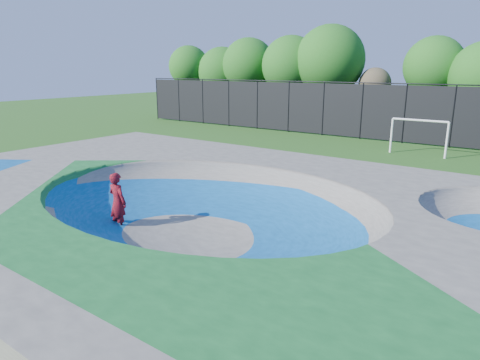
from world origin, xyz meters
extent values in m
plane|color=#225216|center=(0.00, 0.00, 0.00)|extent=(120.00, 120.00, 0.00)
cube|color=gray|center=(0.00, 0.00, 0.75)|extent=(22.00, 14.00, 1.50)
imported|color=red|center=(-2.66, -1.03, 0.96)|extent=(0.71, 0.48, 1.91)
cube|color=black|center=(-2.66, -1.03, 0.03)|extent=(0.78, 0.23, 0.05)
cylinder|color=white|center=(0.37, 17.15, 1.04)|extent=(0.12, 0.12, 2.08)
cylinder|color=white|center=(3.48, 17.15, 1.04)|extent=(0.12, 0.12, 2.08)
cylinder|color=white|center=(1.93, 17.15, 2.08)|extent=(3.12, 0.12, 0.12)
cylinder|color=black|center=(-24.00, 21.00, 2.00)|extent=(0.09, 0.09, 4.00)
cylinder|color=black|center=(-21.00, 21.00, 2.00)|extent=(0.09, 0.09, 4.00)
cylinder|color=black|center=(-18.00, 21.00, 2.00)|extent=(0.09, 0.09, 4.00)
cylinder|color=black|center=(-15.00, 21.00, 2.00)|extent=(0.09, 0.09, 4.00)
cylinder|color=black|center=(-12.00, 21.00, 2.00)|extent=(0.09, 0.09, 4.00)
cylinder|color=black|center=(-9.00, 21.00, 2.00)|extent=(0.09, 0.09, 4.00)
cylinder|color=black|center=(-6.00, 21.00, 2.00)|extent=(0.09, 0.09, 4.00)
cylinder|color=black|center=(-3.00, 21.00, 2.00)|extent=(0.09, 0.09, 4.00)
cylinder|color=black|center=(0.00, 21.00, 2.00)|extent=(0.09, 0.09, 4.00)
cylinder|color=black|center=(3.00, 21.00, 2.00)|extent=(0.09, 0.09, 4.00)
cube|color=black|center=(0.00, 21.00, 2.00)|extent=(48.00, 0.03, 3.80)
cylinder|color=black|center=(0.00, 21.00, 4.00)|extent=(48.00, 0.08, 0.08)
cylinder|color=#402A20|center=(-23.68, 25.49, 1.79)|extent=(0.44, 0.44, 3.58)
sphere|color=#1E6219|center=(-23.68, 25.49, 5.17)|extent=(4.24, 4.24, 4.24)
cylinder|color=#402A20|center=(-20.11, 26.62, 1.38)|extent=(0.44, 0.44, 2.75)
sphere|color=#1E6219|center=(-20.11, 26.62, 4.62)|extent=(4.98, 4.98, 4.98)
cylinder|color=#402A20|center=(-16.65, 26.40, 1.68)|extent=(0.44, 0.44, 3.36)
sphere|color=#1E6219|center=(-16.65, 26.40, 5.29)|extent=(5.15, 5.15, 5.15)
cylinder|color=#402A20|center=(-11.47, 25.55, 1.65)|extent=(0.44, 0.44, 3.30)
sphere|color=#1E6219|center=(-11.47, 25.55, 5.24)|extent=(5.19, 5.19, 5.19)
cylinder|color=#402A20|center=(-7.89, 25.89, 1.72)|extent=(0.44, 0.44, 3.44)
sphere|color=#1E6219|center=(-7.89, 25.89, 5.65)|extent=(5.89, 5.89, 5.89)
cylinder|color=#402A20|center=(-4.04, 26.39, 1.33)|extent=(0.44, 0.44, 2.66)
sphere|color=brown|center=(-4.04, 26.39, 3.76)|extent=(2.60, 2.60, 2.60)
cylinder|color=#402A20|center=(0.21, 27.18, 1.71)|extent=(0.44, 0.44, 3.42)
sphere|color=#1E6219|center=(0.21, 27.18, 5.14)|extent=(4.57, 4.57, 4.57)
cylinder|color=#402A20|center=(3.84, 26.40, 1.31)|extent=(0.44, 0.44, 2.62)
camera|label=1|loc=(8.01, -9.20, 5.09)|focal=32.00mm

